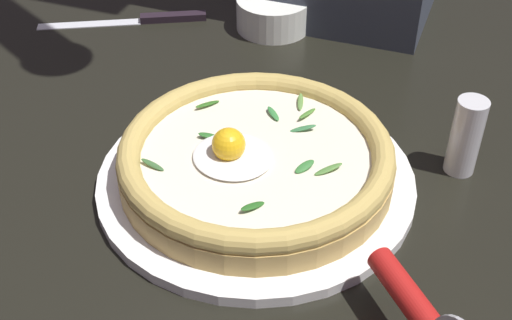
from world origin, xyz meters
The scene contains 6 objects.
ground_plane centered at (0.00, 0.00, -0.01)m, with size 2.40×2.40×0.03m, color black.
pizza_plate centered at (-0.02, -0.01, 0.01)m, with size 0.33×0.33×0.01m, color white.
pizza centered at (-0.02, -0.01, 0.03)m, with size 0.28×0.28×0.06m.
side_bowl centered at (-0.19, 0.29, 0.02)m, with size 0.10×0.10×0.04m, color white.
table_knife centered at (-0.35, 0.21, 0.00)m, with size 0.19×0.17×0.01m.
pepper_shaker centered at (0.15, 0.13, 0.04)m, with size 0.03×0.03×0.09m, color silver.
Camera 1 is at (0.28, -0.45, 0.47)m, focal length 48.19 mm.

